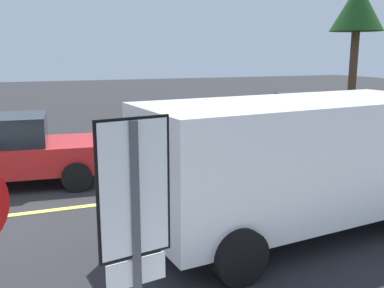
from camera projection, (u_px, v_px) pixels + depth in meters
The scene contains 6 objects.
lane_marking_centre at pixel (155, 198), 8.99m from camera, with size 28.00×0.16×0.01m, color #E0D14C.
speed_limit_sign at pixel (135, 225), 3.03m from camera, with size 0.53×0.11×2.52m.
white_van at pixel (299, 157), 7.09m from camera, with size 5.39×2.73×2.20m.
car_red_far_lane at pixel (10, 150), 9.75m from camera, with size 4.10×2.27×1.58m.
car_blue_behind_van at pixel (308, 120), 14.03m from camera, with size 4.26×2.47×1.64m.
tree_left_verge at pixel (357, 10), 17.98m from camera, with size 2.17×2.17×5.73m.
Camera 1 is at (0.66, -8.28, 2.94)m, focal length 40.99 mm.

